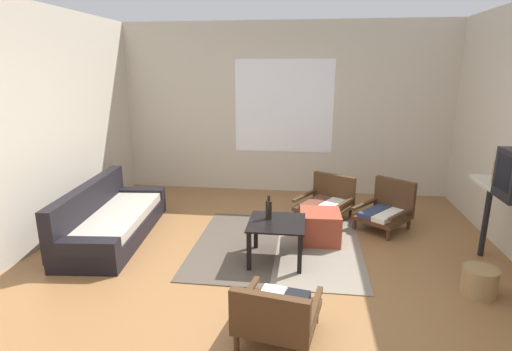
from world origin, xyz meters
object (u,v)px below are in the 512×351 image
(coffee_table, at_px, (277,229))
(wicker_basket, at_px, (479,281))
(armchair_striped_foreground, at_px, (276,313))
(glass_bottle, at_px, (269,209))
(couch, at_px, (110,221))
(clay_vase, at_px, (507,172))
(ottoman_orange, at_px, (320,227))
(armchair_corner, at_px, (386,208))
(armchair_by_window, at_px, (327,200))

(coffee_table, relative_size, wicker_basket, 2.00)
(armchair_striped_foreground, distance_m, glass_bottle, 1.46)
(couch, xyz_separation_m, clay_vase, (4.26, -0.22, 0.81))
(ottoman_orange, bearing_deg, clay_vase, -13.22)
(armchair_corner, bearing_deg, armchair_striped_foreground, -116.55)
(couch, bearing_deg, glass_bottle, -7.83)
(armchair_by_window, height_order, wicker_basket, armchair_by_window)
(glass_bottle, xyz_separation_m, wicker_basket, (1.97, -0.51, -0.42))
(couch, distance_m, clay_vase, 4.34)
(clay_vase, height_order, glass_bottle, clay_vase)
(armchair_striped_foreground, relative_size, glass_bottle, 2.70)
(armchair_striped_foreground, height_order, ottoman_orange, armchair_striped_foreground)
(ottoman_orange, distance_m, glass_bottle, 0.81)
(armchair_by_window, relative_size, clay_vase, 2.67)
(armchair_corner, bearing_deg, wicker_basket, -69.74)
(couch, height_order, wicker_basket, couch)
(coffee_table, height_order, armchair_by_window, armchair_by_window)
(coffee_table, bearing_deg, armchair_by_window, 66.79)
(clay_vase, bearing_deg, coffee_table, -176.57)
(couch, relative_size, coffee_table, 3.27)
(armchair_by_window, xyz_separation_m, clay_vase, (1.65, -1.20, 0.77))
(glass_bottle, distance_m, wicker_basket, 2.08)
(armchair_striped_foreground, bearing_deg, ottoman_orange, 79.20)
(couch, xyz_separation_m, ottoman_orange, (2.51, 0.19, -0.02))
(armchair_striped_foreground, bearing_deg, couch, 142.01)
(armchair_by_window, bearing_deg, armchair_corner, -18.59)
(armchair_striped_foreground, xyz_separation_m, clay_vase, (2.11, 1.46, 0.78))
(ottoman_orange, xyz_separation_m, clay_vase, (1.75, -0.41, 0.84))
(armchair_striped_foreground, relative_size, wicker_basket, 2.29)
(coffee_table, height_order, wicker_basket, coffee_table)
(armchair_by_window, bearing_deg, armchair_striped_foreground, -99.87)
(armchair_striped_foreground, height_order, armchair_corner, armchair_corner)
(armchair_by_window, relative_size, glass_bottle, 3.33)
(clay_vase, bearing_deg, wicker_basket, -121.37)
(glass_bottle, bearing_deg, coffee_table, -42.25)
(coffee_table, height_order, clay_vase, clay_vase)
(armchair_corner, height_order, glass_bottle, glass_bottle)
(couch, relative_size, clay_vase, 6.17)
(coffee_table, height_order, glass_bottle, glass_bottle)
(armchair_striped_foreground, xyz_separation_m, glass_bottle, (-0.20, 1.41, 0.30))
(armchair_corner, height_order, ottoman_orange, armchair_corner)
(armchair_corner, bearing_deg, clay_vase, -46.59)
(couch, xyz_separation_m, armchair_striped_foreground, (2.15, -1.68, 0.03))
(couch, xyz_separation_m, armchair_by_window, (2.62, 0.98, 0.05))
(wicker_basket, bearing_deg, couch, 168.72)
(armchair_corner, relative_size, ottoman_orange, 1.75)
(armchair_corner, bearing_deg, armchair_by_window, 161.41)
(armchair_by_window, height_order, glass_bottle, glass_bottle)
(glass_bottle, relative_size, wicker_basket, 0.85)
(couch, bearing_deg, ottoman_orange, 4.37)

